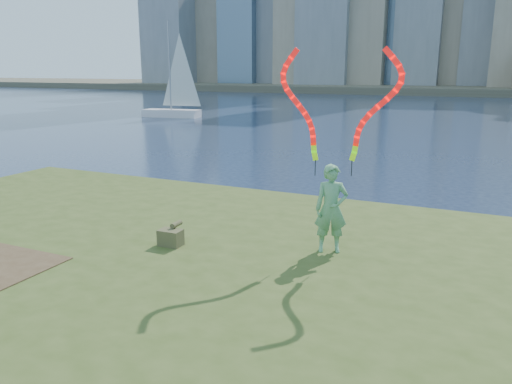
% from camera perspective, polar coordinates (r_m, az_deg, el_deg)
% --- Properties ---
extents(ground, '(320.00, 320.00, 0.00)m').
position_cam_1_polar(ground, '(10.89, -11.19, -8.89)').
color(ground, '#1A2741').
rests_on(ground, ground).
extents(grassy_knoll, '(20.00, 18.00, 0.80)m').
position_cam_1_polar(grassy_knoll, '(9.18, -19.85, -11.67)').
color(grassy_knoll, '#3A4A1A').
rests_on(grassy_knoll, ground).
extents(far_shore, '(320.00, 40.00, 1.20)m').
position_cam_1_polar(far_shore, '(103.30, 21.85, 10.95)').
color(far_shore, '#4E4939').
rests_on(far_shore, ground).
extents(woman_with_ribbons, '(1.94, 0.79, 4.05)m').
position_cam_1_polar(woman_with_ribbons, '(9.29, 8.74, 1.51)').
color(woman_with_ribbons, '#177F2B').
rests_on(woman_with_ribbons, grassy_knoll).
extents(canvas_bag, '(0.46, 0.52, 0.43)m').
position_cam_1_polar(canvas_bag, '(9.94, -9.69, -5.05)').
color(canvas_bag, '#4B4829').
rests_on(canvas_bag, grassy_knoll).
extents(sailboat, '(5.47, 2.26, 8.20)m').
position_cam_1_polar(sailboat, '(45.12, -9.37, 10.21)').
color(sailboat, silver).
rests_on(sailboat, ground).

